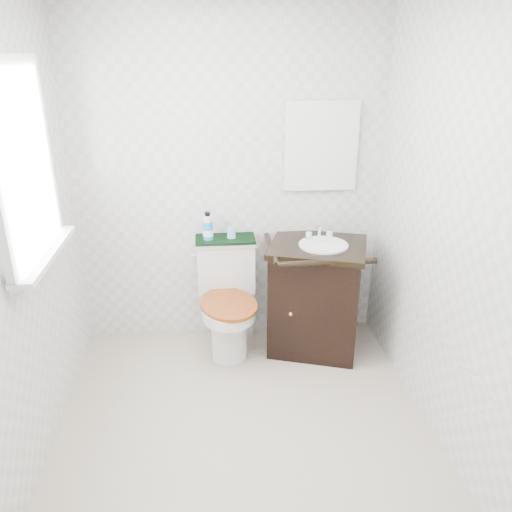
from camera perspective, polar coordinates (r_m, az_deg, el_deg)
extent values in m
plane|color=#BAAC96|center=(3.09, -1.26, -19.71)|extent=(2.40, 2.40, 0.00)
plane|color=silver|center=(3.60, -2.95, 8.35)|extent=(2.40, 0.00, 2.40)
plane|color=silver|center=(1.40, 2.34, -16.02)|extent=(2.40, 0.00, 2.40)
plane|color=silver|center=(2.62, -26.26, 0.57)|extent=(0.00, 2.40, 2.40)
plane|color=silver|center=(2.75, 21.99, 2.28)|extent=(0.00, 2.40, 2.40)
cube|color=white|center=(2.74, -25.23, 9.35)|extent=(0.02, 0.70, 0.90)
cube|color=silver|center=(3.61, 7.46, 12.30)|extent=(0.50, 0.02, 0.60)
cylinder|color=silver|center=(3.63, -3.12, -8.70)|extent=(0.26, 0.26, 0.40)
cube|color=silver|center=(3.84, -3.31, -6.79)|extent=(0.26, 0.28, 0.40)
cube|color=silver|center=(3.69, -3.45, -1.36)|extent=(0.42, 0.18, 0.38)
cube|color=silver|center=(3.61, -3.53, 1.60)|extent=(0.44, 0.20, 0.03)
cylinder|color=silver|center=(3.49, -3.16, -6.25)|extent=(0.38, 0.38, 0.08)
cylinder|color=brown|center=(3.47, -3.17, -5.52)|extent=(0.48, 0.48, 0.03)
cube|color=black|center=(3.68, 6.80, -4.92)|extent=(0.75, 0.69, 0.78)
cube|color=black|center=(3.52, 7.10, 1.03)|extent=(0.80, 0.74, 0.04)
cylinder|color=silver|center=(3.49, 7.71, 1.25)|extent=(0.34, 0.34, 0.01)
ellipsoid|color=silver|center=(3.51, 7.66, 0.41)|extent=(0.29, 0.29, 0.15)
cylinder|color=silver|center=(3.60, 7.24, 2.74)|extent=(0.02, 0.02, 0.10)
cube|color=silver|center=(3.91, -2.02, -7.34)|extent=(0.22, 0.20, 0.27)
cube|color=silver|center=(3.83, -2.05, -5.38)|extent=(0.25, 0.22, 0.03)
cube|color=black|center=(3.60, -3.54, 1.96)|extent=(0.43, 0.22, 0.02)
cylinder|color=blue|center=(3.56, -5.51, 2.93)|extent=(0.07, 0.07, 0.13)
cylinder|color=silver|center=(3.53, -5.56, 4.28)|extent=(0.07, 0.07, 0.04)
cylinder|color=black|center=(3.52, -5.58, 4.82)|extent=(0.04, 0.04, 0.03)
cone|color=#7BABCA|center=(3.59, -2.83, 2.72)|extent=(0.06, 0.06, 0.08)
ellipsoid|color=#1B8674|center=(3.59, 6.01, 2.03)|extent=(0.07, 0.05, 0.02)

